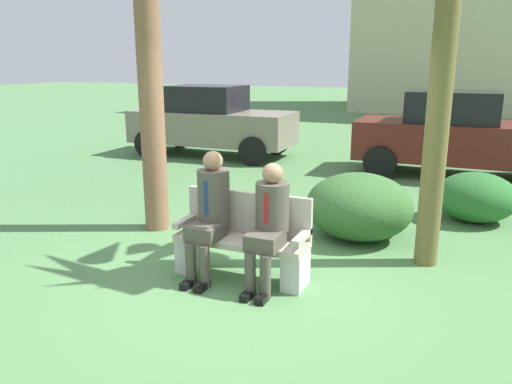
# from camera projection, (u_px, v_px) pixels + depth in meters

# --- Properties ---
(ground_plane) EXTENTS (80.00, 80.00, 0.00)m
(ground_plane) POSITION_uv_depth(u_px,v_px,m) (243.00, 281.00, 5.31)
(ground_plane) COLOR #4F7E49
(park_bench) EXTENTS (1.41, 0.44, 0.90)m
(park_bench) POSITION_uv_depth(u_px,v_px,m) (243.00, 241.00, 5.35)
(park_bench) COLOR #B7AD9E
(park_bench) RESTS_ON ground
(seated_man_left) EXTENTS (0.34, 0.72, 1.34)m
(seated_man_left) POSITION_uv_depth(u_px,v_px,m) (210.00, 209.00, 5.29)
(seated_man_left) COLOR #4C473D
(seated_man_left) RESTS_ON ground
(seated_man_right) EXTENTS (0.34, 0.72, 1.27)m
(seated_man_right) POSITION_uv_depth(u_px,v_px,m) (269.00, 220.00, 5.04)
(seated_man_right) COLOR #4C473D
(seated_man_right) RESTS_ON ground
(shrub_near_bench) EXTENTS (1.38, 1.26, 0.86)m
(shrub_near_bench) POSITION_uv_depth(u_px,v_px,m) (359.00, 206.00, 6.52)
(shrub_near_bench) COLOR #34622E
(shrub_near_bench) RESTS_ON ground
(shrub_mid_lawn) EXTENTS (1.13, 1.04, 0.71)m
(shrub_mid_lawn) POSITION_uv_depth(u_px,v_px,m) (476.00, 197.00, 7.25)
(shrub_mid_lawn) COLOR #29652C
(shrub_mid_lawn) RESTS_ON ground
(shrub_far_lawn) EXTENTS (0.97, 0.89, 0.61)m
(shrub_far_lawn) POSITION_uv_depth(u_px,v_px,m) (373.00, 210.00, 6.79)
(shrub_far_lawn) COLOR #2F5A2A
(shrub_far_lawn) RESTS_ON ground
(parked_car_near) EXTENTS (3.93, 1.77, 1.68)m
(parked_car_near) POSITION_uv_depth(u_px,v_px,m) (211.00, 121.00, 12.20)
(parked_car_near) COLOR slate
(parked_car_near) RESTS_ON ground
(parked_car_far) EXTENTS (3.90, 1.70, 1.68)m
(parked_car_far) POSITION_uv_depth(u_px,v_px,m) (456.00, 135.00, 9.98)
(parked_car_far) COLOR #591E19
(parked_car_far) RESTS_ON ground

